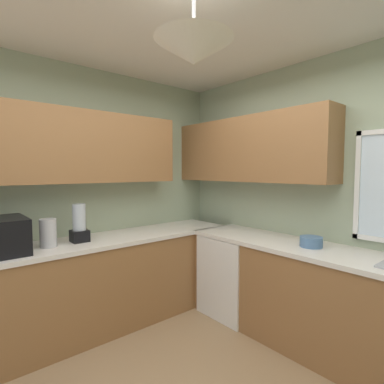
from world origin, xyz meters
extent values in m
cube|color=#9EAD8E|center=(0.00, 1.72, 1.32)|extent=(3.80, 0.06, 2.64)
cube|color=#9EAD8E|center=(-1.87, 0.00, 1.32)|extent=(0.06, 3.50, 2.64)
cube|color=white|center=(0.24, 1.67, 1.44)|extent=(0.04, 0.04, 0.93)
cube|color=olive|center=(-1.68, -0.20, 1.80)|extent=(0.32, 2.36, 0.70)
cube|color=olive|center=(-0.86, 1.53, 1.80)|extent=(1.95, 0.32, 0.70)
cylinder|color=#B7B7BC|center=(0.00, 0.00, 2.47)|extent=(0.02, 0.02, 0.35)
cone|color=silver|center=(0.00, 0.00, 2.22)|extent=(0.44, 0.44, 0.14)
cube|color=olive|center=(-1.53, 0.00, 0.43)|extent=(0.62, 3.08, 0.86)
cube|color=silver|center=(-1.53, 0.00, 0.88)|extent=(0.65, 3.11, 0.04)
cube|color=olive|center=(0.21, 1.38, 0.43)|extent=(2.86, 0.62, 0.86)
cube|color=silver|center=(0.21, 1.38, 0.88)|extent=(2.89, 0.65, 0.04)
cube|color=white|center=(-0.87, 1.35, 0.43)|extent=(0.60, 0.60, 0.85)
cube|color=black|center=(-1.53, -0.74, 1.04)|extent=(0.48, 0.36, 0.29)
cylinder|color=#B7B7BC|center=(-1.51, -0.39, 1.02)|extent=(0.14, 0.14, 0.25)
cylinder|color=#4C7099|center=(-0.01, 1.38, 0.94)|extent=(0.19, 0.19, 0.09)
cube|color=black|center=(-1.53, -0.11, 0.95)|extent=(0.15, 0.15, 0.11)
cylinder|color=#B2BCC6|center=(-1.53, -0.11, 1.13)|extent=(0.12, 0.12, 0.25)
camera|label=1|loc=(1.28, -1.10, 1.57)|focal=27.89mm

